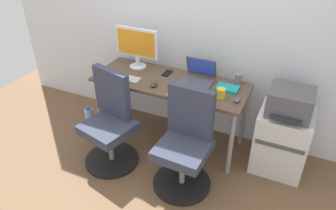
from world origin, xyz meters
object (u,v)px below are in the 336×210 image
side_cabinet (281,141)px  open_laptop (198,76)px  coffee_mug (221,93)px  printer (290,102)px  water_bottle_on_floor (90,119)px  office_chair_left (110,123)px  desktop_monitor (137,45)px  office_chair_right (185,145)px

side_cabinet → open_laptop: 1.01m
open_laptop → coffee_mug: (0.30, -0.21, -0.01)m
open_laptop → coffee_mug: bearing=-35.5°
printer → water_bottle_on_floor: size_ratio=1.29×
office_chair_left → desktop_monitor: size_ratio=1.96×
office_chair_left → office_chair_right: bearing=0.1°
printer → open_laptop: (-0.89, 0.07, 0.03)m
desktop_monitor → coffee_mug: size_ratio=5.22×
office_chair_right → water_bottle_on_floor: bearing=167.4°
printer → desktop_monitor: 1.62m
desktop_monitor → open_laptop: size_ratio=1.55×
printer → open_laptop: size_ratio=1.29×
office_chair_right → printer: office_chair_right is taller
office_chair_right → open_laptop: (-0.13, 0.63, 0.36)m
water_bottle_on_floor → coffee_mug: 1.59m
office_chair_left → desktop_monitor: desktop_monitor is taller
side_cabinet → open_laptop: (-0.89, 0.07, 0.47)m
desktop_monitor → coffee_mug: (1.01, -0.25, -0.20)m
side_cabinet → desktop_monitor: bearing=176.1°
office_chair_left → side_cabinet: size_ratio=1.49×
printer → open_laptop: 0.89m
office_chair_left → open_laptop: size_ratio=3.03×
printer → coffee_mug: size_ratio=4.35×
office_chair_right → printer: 1.00m
water_bottle_on_floor → open_laptop: (1.16, 0.34, 0.63)m
office_chair_left → printer: 1.68m
office_chair_right → water_bottle_on_floor: (-1.29, 0.29, -0.28)m
printer → water_bottle_on_floor: printer is taller
office_chair_right → side_cabinet: 0.95m
water_bottle_on_floor → desktop_monitor: size_ratio=0.65×
office_chair_right → coffee_mug: size_ratio=10.22×
side_cabinet → water_bottle_on_floor: 2.07m
office_chair_left → desktop_monitor: bearing=94.5°
side_cabinet → water_bottle_on_floor: bearing=-172.4°
office_chair_left → water_bottle_on_floor: 0.64m
coffee_mug → desktop_monitor: bearing=166.0°
printer → side_cabinet: bearing=90.0°
water_bottle_on_floor → side_cabinet: bearing=7.6°
water_bottle_on_floor → desktop_monitor: 1.02m
office_chair_left → water_bottle_on_floor: size_ratio=3.03×
desktop_monitor → office_chair_left: bearing=-85.5°
side_cabinet → printer: size_ratio=1.58×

